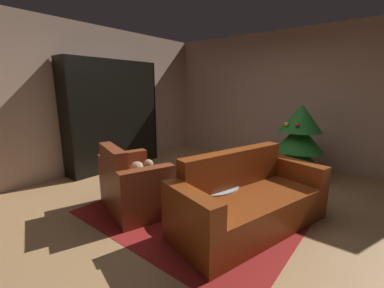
{
  "coord_description": "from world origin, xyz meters",
  "views": [
    {
      "loc": [
        1.81,
        -2.56,
        1.55
      ],
      "look_at": [
        -0.32,
        0.1,
        0.79
      ],
      "focal_mm": 23.71,
      "sensor_mm": 36.0,
      "label": 1
    }
  ],
  "objects_px": {
    "armchair_red": "(133,186)",
    "couch_red": "(248,202)",
    "coffee_table": "(208,185)",
    "bottle_on_table": "(216,180)",
    "book_stack_on_table": "(214,177)",
    "bookshelf_unit": "(119,116)",
    "decorated_tree": "(299,141)"
  },
  "relations": [
    {
      "from": "armchair_red",
      "to": "couch_red",
      "type": "relative_size",
      "value": 0.59
    },
    {
      "from": "couch_red",
      "to": "decorated_tree",
      "type": "relative_size",
      "value": 1.56
    },
    {
      "from": "bottle_on_table",
      "to": "decorated_tree",
      "type": "bearing_deg",
      "value": 82.73
    },
    {
      "from": "coffee_table",
      "to": "book_stack_on_table",
      "type": "relative_size",
      "value": 3.63
    },
    {
      "from": "armchair_red",
      "to": "bottle_on_table",
      "type": "bearing_deg",
      "value": 20.98
    },
    {
      "from": "couch_red",
      "to": "book_stack_on_table",
      "type": "relative_size",
      "value": 9.43
    },
    {
      "from": "bookshelf_unit",
      "to": "coffee_table",
      "type": "bearing_deg",
      "value": -12.77
    },
    {
      "from": "coffee_table",
      "to": "bottle_on_table",
      "type": "height_order",
      "value": "bottle_on_table"
    },
    {
      "from": "couch_red",
      "to": "bookshelf_unit",
      "type": "bearing_deg",
      "value": 170.5
    },
    {
      "from": "bookshelf_unit",
      "to": "decorated_tree",
      "type": "distance_m",
      "value": 3.35
    },
    {
      "from": "bookshelf_unit",
      "to": "book_stack_on_table",
      "type": "bearing_deg",
      "value": -11.5
    },
    {
      "from": "bookshelf_unit",
      "to": "couch_red",
      "type": "height_order",
      "value": "bookshelf_unit"
    },
    {
      "from": "couch_red",
      "to": "decorated_tree",
      "type": "height_order",
      "value": "decorated_tree"
    },
    {
      "from": "bookshelf_unit",
      "to": "decorated_tree",
      "type": "bearing_deg",
      "value": 25.97
    },
    {
      "from": "armchair_red",
      "to": "bottle_on_table",
      "type": "xyz_separation_m",
      "value": [
        1.02,
        0.39,
        0.21
      ]
    },
    {
      "from": "armchair_red",
      "to": "couch_red",
      "type": "bearing_deg",
      "value": 22.33
    },
    {
      "from": "bookshelf_unit",
      "to": "bottle_on_table",
      "type": "relative_size",
      "value": 7.29
    },
    {
      "from": "decorated_tree",
      "to": "bookshelf_unit",
      "type": "bearing_deg",
      "value": -154.03
    },
    {
      "from": "decorated_tree",
      "to": "book_stack_on_table",
      "type": "bearing_deg",
      "value": -101.6
    },
    {
      "from": "book_stack_on_table",
      "to": "decorated_tree",
      "type": "height_order",
      "value": "decorated_tree"
    },
    {
      "from": "coffee_table",
      "to": "couch_red",
      "type": "bearing_deg",
      "value": 7.15
    },
    {
      "from": "bottle_on_table",
      "to": "decorated_tree",
      "type": "distance_m",
      "value": 2.16
    },
    {
      "from": "book_stack_on_table",
      "to": "bottle_on_table",
      "type": "bearing_deg",
      "value": -47.35
    },
    {
      "from": "coffee_table",
      "to": "decorated_tree",
      "type": "distance_m",
      "value": 2.11
    },
    {
      "from": "armchair_red",
      "to": "coffee_table",
      "type": "relative_size",
      "value": 1.52
    },
    {
      "from": "coffee_table",
      "to": "bottle_on_table",
      "type": "bearing_deg",
      "value": -27.92
    },
    {
      "from": "bookshelf_unit",
      "to": "bottle_on_table",
      "type": "bearing_deg",
      "value": -13.89
    },
    {
      "from": "couch_red",
      "to": "book_stack_on_table",
      "type": "height_order",
      "value": "couch_red"
    },
    {
      "from": "couch_red",
      "to": "bottle_on_table",
      "type": "bearing_deg",
      "value": -153.67
    },
    {
      "from": "bookshelf_unit",
      "to": "book_stack_on_table",
      "type": "height_order",
      "value": "bookshelf_unit"
    },
    {
      "from": "armchair_red",
      "to": "bottle_on_table",
      "type": "distance_m",
      "value": 1.11
    },
    {
      "from": "couch_red",
      "to": "decorated_tree",
      "type": "bearing_deg",
      "value": 91.66
    }
  ]
}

